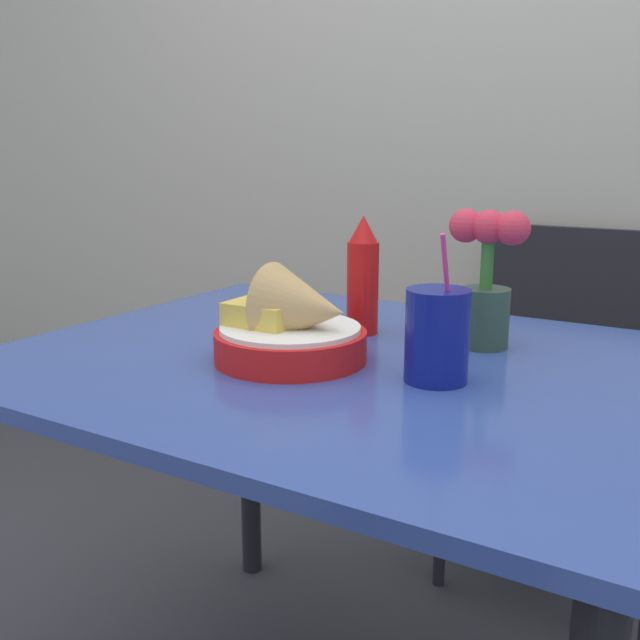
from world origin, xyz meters
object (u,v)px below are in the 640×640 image
object	(u,v)px
chair_far_window	(553,371)
drink_cup	(437,339)
ketchup_bottle	(363,277)
flower_vase	(486,279)
food_basket	(295,328)

from	to	relation	value
chair_far_window	drink_cup	size ratio (longest dim) A/B	4.07
ketchup_bottle	flower_vase	world-z (taller)	flower_vase
chair_far_window	drink_cup	world-z (taller)	drink_cup
food_basket	flower_vase	bearing A→B (deg)	46.74
food_basket	chair_far_window	bearing A→B (deg)	77.78
chair_far_window	drink_cup	bearing A→B (deg)	-88.01
drink_cup	flower_vase	distance (m)	0.22
ketchup_bottle	drink_cup	bearing A→B (deg)	-40.80
ketchup_bottle	flower_vase	size ratio (longest dim) A/B	0.92
chair_far_window	drink_cup	distance (m)	0.93
drink_cup	flower_vase	world-z (taller)	flower_vase
ketchup_bottle	drink_cup	world-z (taller)	drink_cup
drink_cup	flower_vase	size ratio (longest dim) A/B	0.94
food_basket	drink_cup	distance (m)	0.23
ketchup_bottle	drink_cup	distance (m)	0.29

